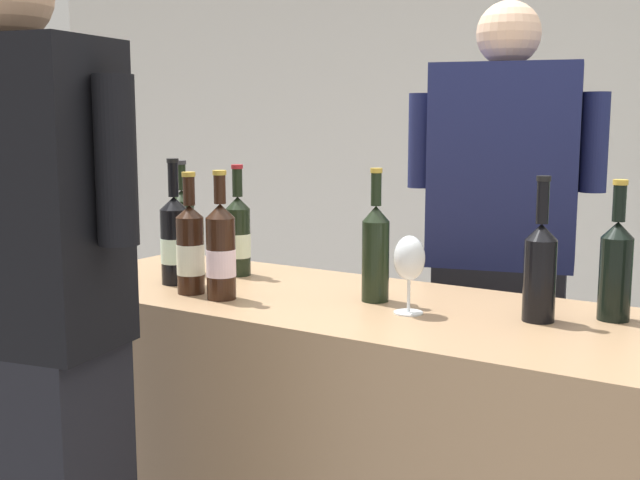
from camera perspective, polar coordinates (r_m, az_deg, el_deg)
wall_back at (r=4.47m, az=19.77°, el=8.15°), size 8.00×0.10×2.80m
counter at (r=2.23m, az=2.75°, el=-16.22°), size 1.85×0.63×0.94m
wine_bottle_0 at (r=2.47m, az=-9.69°, el=0.64°), size 0.07×0.07×0.34m
wine_bottle_1 at (r=2.09m, az=-7.02°, el=-0.79°), size 0.08×0.08×0.33m
wine_bottle_2 at (r=2.06m, az=3.95°, el=-0.71°), size 0.07×0.07×0.34m
wine_bottle_3 at (r=1.92m, az=15.29°, el=-1.91°), size 0.07×0.07×0.34m
wine_bottle_5 at (r=1.98m, az=20.18°, el=-1.77°), size 0.07×0.07×0.33m
wine_bottle_6 at (r=2.31m, az=-10.23°, el=0.01°), size 0.08×0.08×0.35m
wine_bottle_7 at (r=2.17m, az=-9.15°, el=-0.63°), size 0.07×0.07×0.33m
wine_bottle_8 at (r=2.40m, az=-5.81°, el=0.33°), size 0.07×0.07×0.33m
wine_glass at (r=1.93m, az=6.33°, el=-1.48°), size 0.08×0.08×0.19m
person_server at (r=2.60m, az=12.58°, el=-3.82°), size 0.58×0.34×1.75m
person_guest at (r=1.83m, az=-20.00°, el=-9.47°), size 0.56×0.32×1.74m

